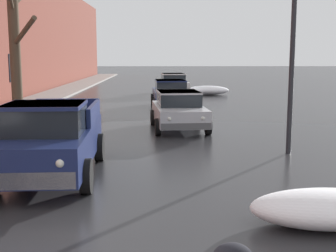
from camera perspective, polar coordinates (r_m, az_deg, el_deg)
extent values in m
cube|color=gray|center=(22.28, -19.75, 1.47)|extent=(2.42, 80.00, 0.14)
cube|color=black|center=(27.96, -18.93, 6.88)|extent=(0.08, 1.10, 1.60)
ellipsoid|color=white|center=(8.03, 19.56, -9.69)|extent=(2.62, 1.36, 0.58)
ellipsoid|color=white|center=(31.41, 4.97, 4.47)|extent=(2.92, 1.49, 0.62)
ellipsoid|color=white|center=(31.41, 5.54, 4.38)|extent=(0.65, 0.54, 0.54)
cylinder|color=#4C3D2D|center=(19.27, -18.56, 8.88)|extent=(0.43, 0.43, 5.80)
cylinder|color=#4C3D2D|center=(18.43, -17.53, 11.19)|extent=(1.42, 1.62, 1.09)
cube|color=navy|center=(10.81, -14.25, -2.21)|extent=(2.05, 4.88, 0.76)
cube|color=black|center=(10.05, -15.12, 0.96)|extent=(1.67, 1.61, 0.64)
cube|color=navy|center=(10.02, -15.18, 2.55)|extent=(1.71, 1.66, 0.08)
cube|color=navy|center=(11.53, -9.26, 1.66)|extent=(0.21, 2.31, 0.44)
cube|color=navy|center=(11.83, -17.59, 1.54)|extent=(0.21, 2.31, 0.44)
cube|color=navy|center=(13.01, -12.41, 2.40)|extent=(1.73, 0.18, 0.44)
cube|color=#B7B7BC|center=(8.63, -17.12, -6.53)|extent=(1.74, 0.20, 0.32)
sphere|color=white|center=(8.39, -13.35, -4.56)|extent=(0.16, 0.16, 0.16)
cylinder|color=black|center=(9.37, -10.18, -6.19)|extent=(0.25, 0.73, 0.72)
cylinder|color=black|center=(12.15, -8.58, -2.63)|extent=(0.25, 0.73, 0.72)
cylinder|color=black|center=(12.47, -17.15, -2.64)|extent=(0.25, 0.73, 0.72)
cube|color=#B7B7BC|center=(16.89, 1.36, 1.56)|extent=(2.06, 3.97, 0.60)
cube|color=black|center=(17.02, 1.29, 3.51)|extent=(1.65, 2.12, 0.52)
cube|color=#B7B7BC|center=(16.99, 1.29, 4.29)|extent=(1.69, 2.16, 0.06)
cube|color=#525254|center=(15.09, 2.25, -0.03)|extent=(1.69, 0.27, 0.22)
cube|color=#525254|center=(18.75, 0.64, 1.75)|extent=(1.69, 0.27, 0.22)
cylinder|color=black|center=(15.91, 5.04, -0.03)|extent=(0.23, 0.61, 0.60)
cylinder|color=black|center=(15.68, -1.28, -0.13)|extent=(0.23, 0.61, 0.60)
cylinder|color=black|center=(18.22, 3.63, 1.14)|extent=(0.23, 0.61, 0.60)
cylinder|color=black|center=(18.02, -1.89, 1.07)|extent=(0.23, 0.61, 0.60)
sphere|color=silver|center=(15.11, 4.37, 0.96)|extent=(0.14, 0.14, 0.14)
sphere|color=silver|center=(14.95, 0.16, 0.90)|extent=(0.14, 0.14, 0.14)
cube|color=navy|center=(24.05, 0.34, 3.80)|extent=(2.02, 4.25, 0.60)
cube|color=black|center=(24.21, 0.30, 5.16)|extent=(1.65, 2.25, 0.52)
cube|color=navy|center=(24.20, 0.30, 5.71)|extent=(1.69, 2.29, 0.06)
cube|color=black|center=(22.06, 0.74, 2.85)|extent=(1.74, 0.22, 0.22)
cube|color=black|center=(26.08, 0.00, 3.81)|extent=(1.74, 0.22, 0.22)
cylinder|color=black|center=(22.89, 2.85, 2.77)|extent=(0.22, 0.61, 0.60)
cylinder|color=black|center=(22.75, -1.69, 2.73)|extent=(0.22, 0.61, 0.60)
cylinder|color=black|center=(25.44, 2.15, 3.40)|extent=(0.22, 0.61, 0.60)
cylinder|color=black|center=(25.31, -1.93, 3.37)|extent=(0.22, 0.61, 0.60)
sphere|color=silver|center=(22.05, 2.24, 3.52)|extent=(0.14, 0.14, 0.14)
sphere|color=silver|center=(21.96, -0.75, 3.51)|extent=(0.14, 0.14, 0.14)
cube|color=silver|center=(32.00, 0.68, 5.10)|extent=(2.09, 4.25, 0.60)
cube|color=black|center=(32.17, 0.64, 6.12)|extent=(1.68, 2.26, 0.52)
cube|color=silver|center=(32.16, 0.64, 6.53)|extent=(1.72, 2.31, 0.06)
cube|color=slate|center=(30.03, 1.09, 4.50)|extent=(1.72, 0.26, 0.22)
cube|color=slate|center=(34.01, 0.31, 5.03)|extent=(1.72, 0.26, 0.22)
cylinder|color=black|center=(30.87, 2.59, 4.39)|extent=(0.23, 0.61, 0.60)
cylinder|color=black|center=(30.67, -0.74, 4.37)|extent=(0.23, 0.61, 0.60)
cylinder|color=black|center=(33.39, 1.98, 4.75)|extent=(0.23, 0.61, 0.60)
cylinder|color=black|center=(33.21, -1.10, 4.73)|extent=(0.23, 0.61, 0.60)
sphere|color=silver|center=(30.05, 2.18, 4.99)|extent=(0.14, 0.14, 0.14)
sphere|color=silver|center=(29.92, 0.01, 4.98)|extent=(0.14, 0.14, 0.14)
cylinder|color=#28282D|center=(13.10, 15.27, 8.86)|extent=(0.14, 0.14, 5.66)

